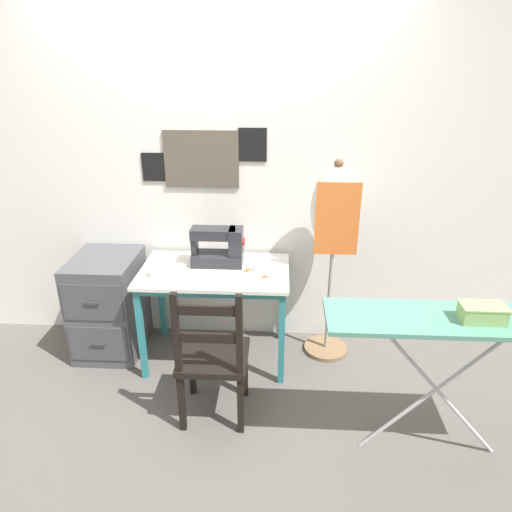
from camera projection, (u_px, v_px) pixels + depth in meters
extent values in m
plane|color=#5B5651|center=(212.00, 383.00, 3.08)|extent=(14.00, 14.00, 0.00)
cube|color=silver|center=(219.00, 173.00, 3.20)|extent=(10.00, 0.05, 2.55)
cube|color=brown|center=(201.00, 159.00, 3.14)|extent=(0.52, 0.02, 0.39)
cube|color=black|center=(157.00, 167.00, 3.18)|extent=(0.21, 0.01, 0.20)
cube|color=black|center=(253.00, 145.00, 3.08)|extent=(0.19, 0.01, 0.22)
cube|color=silver|center=(215.00, 271.00, 3.09)|extent=(1.01, 0.61, 0.02)
cube|color=teal|center=(209.00, 294.00, 2.86)|extent=(0.93, 0.03, 0.04)
cube|color=teal|center=(141.00, 335.00, 3.01)|extent=(0.04, 0.04, 0.68)
cube|color=teal|center=(281.00, 339.00, 2.96)|extent=(0.04, 0.04, 0.68)
cube|color=teal|center=(161.00, 296.00, 3.50)|extent=(0.04, 0.04, 0.68)
cube|color=teal|center=(282.00, 300.00, 3.45)|extent=(0.04, 0.04, 0.68)
cube|color=#28282D|center=(218.00, 259.00, 3.15)|extent=(0.35, 0.18, 0.08)
cube|color=#28282D|center=(236.00, 241.00, 3.09)|extent=(0.09, 0.15, 0.18)
cube|color=#28282D|center=(213.00, 233.00, 3.08)|extent=(0.30, 0.13, 0.07)
cube|color=#28282D|center=(195.00, 245.00, 3.12)|extent=(0.04, 0.10, 0.11)
cylinder|color=#B22D2D|center=(244.00, 242.00, 3.09)|extent=(0.02, 0.06, 0.06)
cylinder|color=#99999E|center=(236.00, 227.00, 3.05)|extent=(0.01, 0.01, 0.02)
cylinder|color=silver|center=(157.00, 272.00, 2.99)|extent=(0.12, 0.12, 0.04)
cylinder|color=gray|center=(157.00, 270.00, 2.99)|extent=(0.10, 0.10, 0.01)
cube|color=silver|center=(276.00, 277.00, 2.98)|extent=(0.12, 0.03, 0.00)
cube|color=silver|center=(276.00, 278.00, 2.96)|extent=(0.12, 0.03, 0.00)
torus|color=#DB511E|center=(265.00, 277.00, 2.97)|extent=(0.03, 0.03, 0.01)
torus|color=#DB511E|center=(265.00, 277.00, 2.98)|extent=(0.03, 0.03, 0.01)
cylinder|color=orange|center=(248.00, 269.00, 3.05)|extent=(0.03, 0.03, 0.03)
cylinder|color=beige|center=(248.00, 267.00, 3.04)|extent=(0.03, 0.03, 0.00)
cylinder|color=beige|center=(248.00, 271.00, 3.05)|extent=(0.03, 0.03, 0.00)
cylinder|color=silver|center=(255.00, 267.00, 3.06)|extent=(0.03, 0.03, 0.04)
cylinder|color=beige|center=(255.00, 265.00, 3.06)|extent=(0.03, 0.03, 0.00)
cylinder|color=beige|center=(255.00, 270.00, 3.07)|extent=(0.03, 0.03, 0.00)
cube|color=black|center=(214.00, 357.00, 2.68)|extent=(0.40, 0.38, 0.04)
cube|color=black|center=(192.00, 368.00, 2.92)|extent=(0.04, 0.04, 0.38)
cube|color=black|center=(245.00, 370.00, 2.90)|extent=(0.04, 0.04, 0.38)
cube|color=black|center=(182.00, 403.00, 2.62)|extent=(0.04, 0.04, 0.38)
cube|color=black|center=(241.00, 405.00, 2.61)|extent=(0.04, 0.04, 0.38)
cube|color=black|center=(176.00, 333.00, 2.44)|extent=(0.04, 0.04, 0.48)
cube|color=black|center=(239.00, 335.00, 2.42)|extent=(0.04, 0.04, 0.48)
cube|color=black|center=(206.00, 310.00, 2.37)|extent=(0.34, 0.02, 0.06)
cube|color=black|center=(208.00, 338.00, 2.44)|extent=(0.34, 0.02, 0.06)
cube|color=#4C4C51|center=(109.00, 304.00, 3.33)|extent=(0.44, 0.54, 0.74)
cube|color=#46464B|center=(92.00, 303.00, 3.01)|extent=(0.41, 0.01, 0.26)
cube|color=#333338|center=(91.00, 304.00, 3.00)|extent=(0.10, 0.01, 0.02)
cube|color=#46464B|center=(98.00, 344.00, 3.14)|extent=(0.41, 0.01, 0.26)
cube|color=#333338|center=(98.00, 345.00, 3.13)|extent=(0.10, 0.01, 0.02)
cylinder|color=#846647|center=(326.00, 348.00, 3.43)|extent=(0.32, 0.32, 0.03)
cylinder|color=#ADA89E|center=(329.00, 295.00, 3.25)|extent=(0.03, 0.03, 0.87)
ellipsoid|color=beige|center=(336.00, 209.00, 3.00)|extent=(0.33, 0.24, 0.57)
sphere|color=brown|center=(339.00, 164.00, 2.88)|extent=(0.06, 0.06, 0.06)
cube|color=orange|center=(337.00, 219.00, 2.89)|extent=(0.28, 0.01, 0.48)
cube|color=#518E7A|center=(450.00, 319.00, 2.23)|extent=(1.21, 0.34, 0.02)
cylinder|color=#B7B7BC|center=(436.00, 389.00, 2.40)|extent=(0.74, 0.02, 0.84)
cylinder|color=#B7B7BC|center=(436.00, 389.00, 2.40)|extent=(0.74, 0.02, 0.84)
cube|color=#8EB266|center=(482.00, 314.00, 2.18)|extent=(0.20, 0.11, 0.08)
cube|color=#9DC470|center=(484.00, 306.00, 2.16)|extent=(0.21, 0.12, 0.01)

